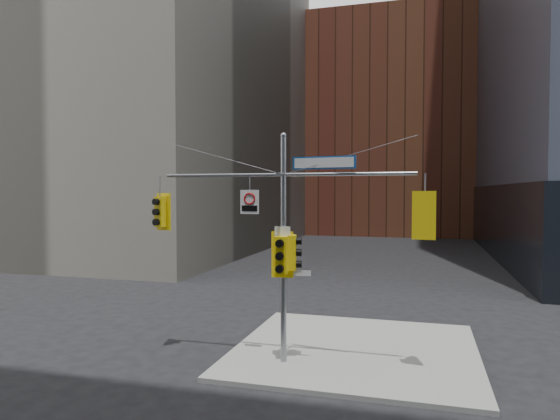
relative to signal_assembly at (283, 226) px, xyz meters
The scene contains 13 objects.
ground 4.85m from the signal_assembly, 90.00° to the right, with size 160.00×160.00×0.00m, color black.
sidewalk_corner 5.18m from the signal_assembly, 45.10° to the left, with size 8.00×8.00×0.15m, color gray.
brick_midrise 56.82m from the signal_assembly, 90.00° to the left, with size 26.00×20.00×28.00m, color brown.
signal_assembly is the anchor object (origin of this frame).
traffic_light_west_arm 4.30m from the signal_assembly, behind, with size 0.59×0.55×1.25m.
traffic_light_east_arm 4.23m from the signal_assembly, ahead, with size 0.66×0.57×1.39m.
traffic_light_pole_side 0.89m from the signal_assembly, ahead, with size 0.46×0.39×1.09m.
traffic_light_pole_front 0.93m from the signal_assembly, 90.12° to the right, with size 0.68×0.56×1.43m.
street_sign_blade 2.31m from the signal_assembly, ahead, with size 2.00×0.32×0.39m.
regulatory_sign_arm 1.34m from the signal_assembly, behind, with size 0.61×0.08×0.76m.
regulatory_sign_pole 0.38m from the signal_assembly, 90.00° to the right, with size 0.49×0.06×0.65m.
street_blade_ew 1.53m from the signal_assembly, ahead, with size 0.82×0.12×0.17m.
street_blade_ns 1.70m from the signal_assembly, 90.00° to the left, with size 0.07×0.82×0.16m.
Camera 1 is at (4.14, -12.88, 5.47)m, focal length 32.00 mm.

